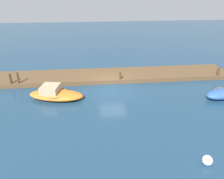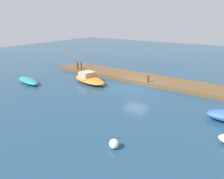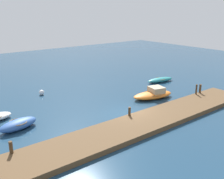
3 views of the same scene
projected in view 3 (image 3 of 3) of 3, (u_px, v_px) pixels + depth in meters
name	position (u px, v px, depth m)	size (l,w,h in m)	color
ground_plane	(129.00, 114.00, 24.01)	(84.00, 84.00, 0.00)	navy
dock_platform	(149.00, 121.00, 22.05)	(24.80, 3.60, 0.41)	brown
motorboat_orange	(153.00, 94.00, 28.15)	(4.88, 2.87, 1.20)	orange
dinghy_blue	(18.00, 124.00, 20.91)	(3.42, 2.06, 0.80)	#2D569E
rowboat_teal	(160.00, 80.00, 34.43)	(3.98, 1.74, 0.56)	teal
mooring_post_west	(11.00, 147.00, 16.66)	(0.23, 0.23, 0.81)	#47331E
mooring_post_mid_west	(129.00, 111.00, 22.56)	(0.22, 0.22, 0.75)	#47331E
mooring_post_mid_east	(196.00, 89.00, 28.11)	(0.18, 0.18, 1.09)	#47331E
mooring_post_east	(200.00, 89.00, 28.54)	(0.23, 0.23, 0.97)	#47331E
marker_buoy	(42.00, 92.00, 29.29)	(0.56, 0.56, 0.56)	silver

